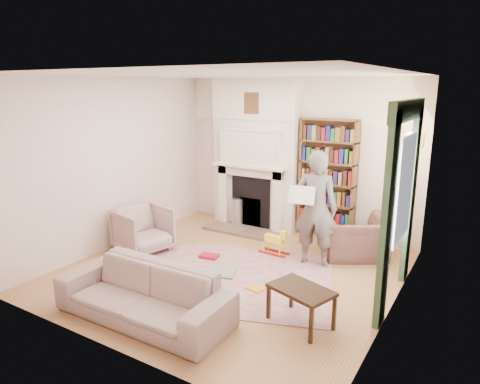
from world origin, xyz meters
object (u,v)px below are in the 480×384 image
Objects in this scene: armchair_left at (143,230)px; rocking_horse at (274,242)px; coffee_table at (301,306)px; paraffin_heater at (237,212)px; armchair_reading at (355,237)px; man_reading at (316,209)px; sofa at (144,294)px; bookcase at (328,173)px.

armchair_left is 1.65× the size of rocking_horse.
paraffin_heater reaches higher than coffee_table.
armchair_reading is at bearing -49.14° from armchair_left.
rocking_horse is at bearing -49.21° from armchair_left.
coffee_table is (0.52, -1.70, -0.65)m from man_reading.
man_reading reaches higher than sofa.
armchair_left reaches higher than rocking_horse.
armchair_reading is (0.73, -0.62, -0.85)m from bookcase.
sofa reaches higher than paraffin_heater.
bookcase is 1.28m from armchair_reading.
coffee_table is at bearing 26.24° from sofa.
bookcase is 3.93m from sofa.
coffee_table is (1.61, 0.82, -0.08)m from sofa.
man_reading is 3.62× the size of rocking_horse.
sofa is at bearing -76.07° from paraffin_heater.
coffee_table is 3.63m from paraffin_heater.
coffee_table is 1.44× the size of rocking_horse.
paraffin_heater is 1.13× the size of rocking_horse.
armchair_left reaches higher than armchair_reading.
armchair_reading is 2.30m from coffee_table.
armchair_left is at bearing -136.74° from bookcase.
paraffin_heater reaches higher than rocking_horse.
armchair_left is 2.17m from sofa.
bookcase is 2.64× the size of coffee_table.
man_reading reaches higher than armchair_reading.
coffee_table is at bearing 59.99° from armchair_reading.
armchair_left reaches higher than sofa.
sofa is (1.50, -1.57, -0.06)m from armchair_left.
bookcase reaches higher than armchair_reading.
man_reading is at bearing 21.39° from armchair_reading.
man_reading is at bearing 65.77° from sofa.
sofa is at bearing -102.30° from bookcase.
paraffin_heater is (-1.96, 0.96, -0.60)m from man_reading.
armchair_reading is 0.48× the size of sofa.
rocking_horse is (-1.20, 1.72, -0.01)m from coffee_table.
bookcase is 3.36× the size of paraffin_heater.
paraffin_heater is 1.58m from rocking_horse.
sofa is at bearing -122.50° from armchair_left.
sofa is 3.02× the size of coffee_table.
man_reading reaches higher than armchair_left.
coffee_table is 1.27× the size of paraffin_heater.
armchair_left is (-3.04, -1.56, 0.04)m from armchair_reading.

